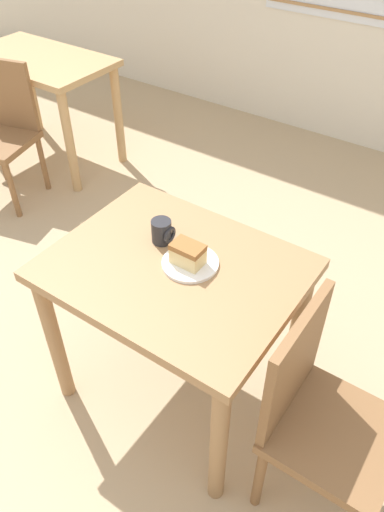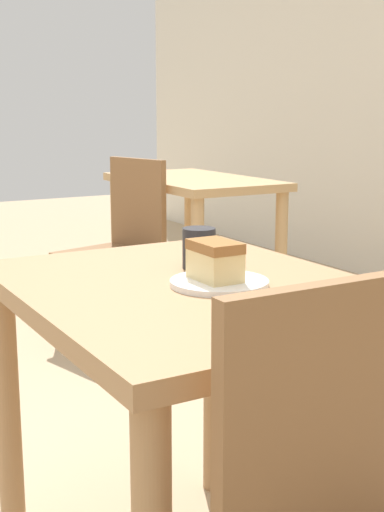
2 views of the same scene
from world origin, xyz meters
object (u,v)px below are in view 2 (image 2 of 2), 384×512
dining_table_near (193,343)px  chair_far_corner (120,244)px  cake_slice (215,260)px  dining_table_far (193,203)px  coffee_mug (200,248)px  plate (219,283)px

dining_table_near → chair_far_corner: (-1.79, 0.64, -0.14)m
chair_far_corner → dining_table_near: bearing=-33.9°
dining_table_near → cake_slice: size_ratio=7.78×
chair_far_corner → dining_table_far: bearing=91.3°
dining_table_far → coffee_mug: size_ratio=10.90×
dining_table_near → cake_slice: (0.04, 0.03, 0.18)m
dining_table_near → chair_far_corner: size_ratio=1.02×
dining_table_far → plate: bearing=-28.8°
plate → dining_table_near: bearing=-139.5°
dining_table_far → cake_slice: size_ratio=8.85×
coffee_mug → chair_far_corner: bearing=161.6°
dining_table_far → plate: plate is taller
dining_table_near → dining_table_far: dining_table_far is taller
dining_table_near → chair_far_corner: 1.91m
dining_table_near → dining_table_far: size_ratio=0.88×
dining_table_far → plate: size_ratio=4.94×
plate → coffee_mug: coffee_mug is taller
coffee_mug → dining_table_far: bearing=150.3°
coffee_mug → cake_slice: bearing=-19.7°
chair_far_corner → coffee_mug: chair_far_corner is taller
dining_table_near → chair_far_corner: bearing=160.3°
cake_slice → dining_table_near: bearing=-142.4°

